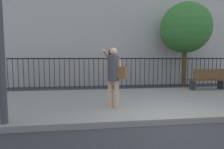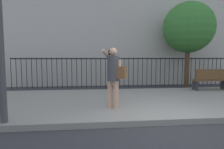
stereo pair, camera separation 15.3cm
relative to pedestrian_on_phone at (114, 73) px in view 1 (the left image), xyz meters
name	(u,v)px [view 1 (the left image)]	position (x,y,z in m)	size (l,w,h in m)	color
ground_plane	(172,125)	(1.24, -1.19, -1.16)	(60.00, 60.00, 0.00)	#333338
sidewalk	(145,101)	(1.24, 1.01, -1.09)	(28.00, 4.40, 0.15)	gray
iron_fence	(124,68)	(1.24, 4.71, -0.14)	(12.03, 0.04, 1.60)	black
pedestrian_on_phone	(114,73)	(0.00, 0.00, 0.00)	(0.72, 0.64, 1.74)	tan
street_bench	(208,79)	(4.66, 2.45, -0.51)	(1.60, 0.45, 0.95)	brown
street_tree_near	(185,28)	(4.35, 4.06, 1.98)	(2.60, 2.60, 4.46)	#4C3823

